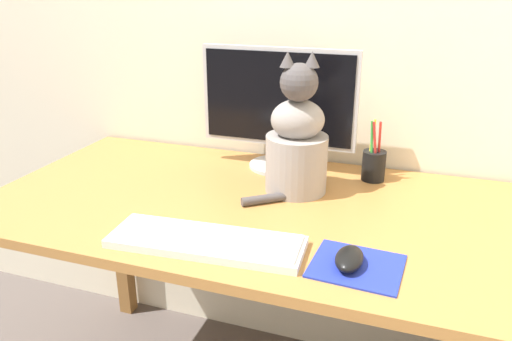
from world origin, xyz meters
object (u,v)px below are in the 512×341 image
keyboard (206,241)px  pen_cup (374,164)px  monitor (278,105)px  computer_mouse_right (349,259)px  cat (297,142)px

keyboard → pen_cup: pen_cup is taller
monitor → pen_cup: (0.29, -0.01, -0.15)m
computer_mouse_right → pen_cup: (-0.01, 0.49, 0.03)m
computer_mouse_right → pen_cup: 0.49m
cat → monitor: bearing=104.4°
cat → pen_cup: bearing=20.6°
monitor → computer_mouse_right: bearing=-58.8°
monitor → keyboard: monitor is taller
monitor → computer_mouse_right: 0.60m
monitor → keyboard: (-0.00, -0.51, -0.18)m
computer_mouse_right → cat: size_ratio=0.26×
monitor → computer_mouse_right: (0.30, -0.50, -0.17)m
monitor → cat: cat is taller
computer_mouse_right → cat: 0.41m
cat → pen_cup: cat is taller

